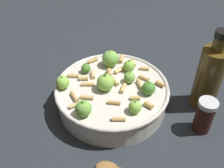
{
  "coord_description": "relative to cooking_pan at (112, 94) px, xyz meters",
  "views": [
    {
      "loc": [
        -0.18,
        0.47,
        0.51
      ],
      "look_at": [
        0.0,
        0.0,
        0.07
      ],
      "focal_mm": 42.0,
      "sensor_mm": 36.0,
      "label": 1
    }
  ],
  "objects": [
    {
      "name": "pepper_shaker",
      "position": [
        -0.24,
        -0.0,
        0.01
      ],
      "size": [
        0.04,
        0.04,
        0.09
      ],
      "color": "#33140F",
      "rests_on": "ground"
    },
    {
      "name": "olive_oil_bottle",
      "position": [
        -0.23,
        -0.09,
        0.05
      ],
      "size": [
        0.07,
        0.07,
        0.22
      ],
      "color": "#4C3814",
      "rests_on": "ground"
    },
    {
      "name": "cooking_pan",
      "position": [
        0.0,
        0.0,
        0.0
      ],
      "size": [
        0.3,
        0.3,
        0.12
      ],
      "color": "beige",
      "rests_on": "ground"
    },
    {
      "name": "ground_plane",
      "position": [
        -0.0,
        0.0,
        -0.04
      ],
      "size": [
        2.4,
        2.4,
        0.0
      ],
      "primitive_type": "plane",
      "color": "#23282D"
    }
  ]
}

